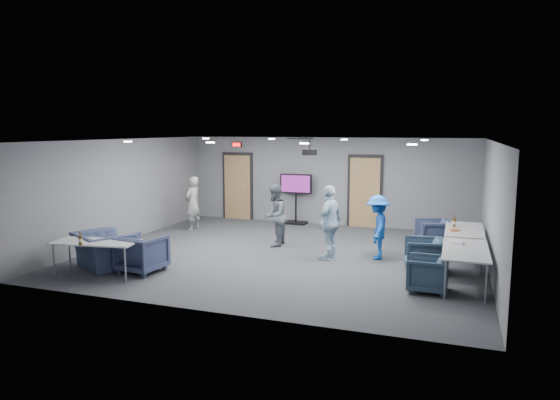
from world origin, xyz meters
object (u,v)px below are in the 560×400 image
(person_d, at_px, (377,227))
(chair_front_b, at_px, (103,250))
(table_right_b, at_px, (465,250))
(table_front_left, at_px, (96,244))
(person_c, at_px, (330,223))
(bottle_front, at_px, (80,240))
(chair_front_a, at_px, (142,253))
(table_right_a, at_px, (464,231))
(person_b, at_px, (275,215))
(projector, at_px, (310,152))
(person_a, at_px, (193,203))
(tv_stand, at_px, (296,196))
(bottle_right, at_px, (454,222))
(chair_right_c, at_px, (427,274))
(chair_right_b, at_px, (424,255))
(chair_right_a, at_px, (434,234))

(person_d, xyz_separation_m, chair_front_b, (-5.44, -2.69, -0.36))
(table_right_b, distance_m, table_front_left, 7.23)
(person_c, xyz_separation_m, bottle_front, (-4.16, -3.25, -0.03))
(chair_front_a, distance_m, table_right_a, 7.06)
(chair_front_a, xyz_separation_m, table_front_left, (-0.67, -0.60, 0.29))
(person_b, bearing_deg, projector, 90.07)
(bottle_front, bearing_deg, chair_front_b, 105.09)
(chair_front_b, xyz_separation_m, table_front_left, (0.31, -0.60, 0.30))
(person_a, bearing_deg, projector, 83.02)
(tv_stand, bearing_deg, chair_front_a, -102.89)
(bottle_right, bearing_deg, person_c, -158.02)
(table_right_a, bearing_deg, chair_right_c, 165.23)
(table_right_b, xyz_separation_m, tv_stand, (-4.92, 4.92, 0.20))
(chair_front_a, bearing_deg, bottle_right, -144.45)
(chair_right_b, xyz_separation_m, chair_front_b, (-6.52, -1.95, 0.02))
(projector, bearing_deg, person_c, -64.55)
(person_a, relative_size, chair_right_c, 2.20)
(person_c, bearing_deg, person_b, -105.15)
(chair_right_c, xyz_separation_m, projector, (-2.98, 2.50, 2.08))
(chair_right_c, distance_m, bottle_right, 2.78)
(person_a, xyz_separation_m, chair_front_a, (1.16, -4.24, -0.40))
(chair_right_c, height_order, chair_front_b, chair_front_b)
(chair_front_b, height_order, bottle_right, bottle_right)
(person_a, relative_size, person_c, 0.92)
(bottle_front, relative_size, bottle_right, 0.97)
(person_d, height_order, table_right_a, person_d)
(table_front_left, xyz_separation_m, tv_stand, (2.07, 6.75, 0.21))
(person_d, distance_m, bottle_right, 1.78)
(bottle_front, bearing_deg, person_b, 58.17)
(person_d, bearing_deg, chair_front_b, -70.17)
(person_d, xyz_separation_m, chair_front_a, (-4.46, -2.69, -0.35))
(table_right_b, bearing_deg, chair_right_a, 13.38)
(chair_right_a, bearing_deg, table_right_b, -3.14)
(person_b, relative_size, tv_stand, 1.00)
(person_a, distance_m, chair_front_a, 4.41)
(chair_right_b, distance_m, tv_stand, 5.91)
(person_a, distance_m, person_c, 5.00)
(person_a, xyz_separation_m, chair_right_c, (6.84, -3.58, -0.46))
(tv_stand, bearing_deg, chair_front_b, -111.19)
(chair_front_b, bearing_deg, chair_right_c, -145.84)
(chair_right_c, bearing_deg, projector, -129.04)
(chair_right_b, distance_m, chair_front_b, 6.81)
(person_d, relative_size, chair_right_c, 2.05)
(table_right_a, xyz_separation_m, projector, (-3.63, 0.04, 1.71))
(table_front_left, bearing_deg, chair_right_b, 13.07)
(table_front_left, distance_m, bottle_right, 7.85)
(person_b, relative_size, table_right_a, 0.81)
(bottle_front, xyz_separation_m, bottle_right, (6.82, 4.32, 0.00))
(table_front_left, bearing_deg, person_c, 25.84)
(chair_right_a, distance_m, table_right_b, 2.94)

